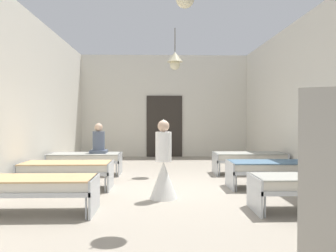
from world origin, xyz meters
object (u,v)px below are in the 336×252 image
at_px(bed_left_row_0, 35,186).
at_px(nurse_near_aisle, 163,170).
at_px(bed_left_row_1, 67,169).
at_px(bed_right_row_2, 249,158).
at_px(bed_right_row_0, 312,184).
at_px(patient_seated_primary, 99,142).
at_px(bed_left_row_2, 85,158).
at_px(bed_right_row_1, 272,168).

relative_size(bed_left_row_0, nurse_near_aisle, 1.28).
relative_size(bed_left_row_1, bed_right_row_2, 1.00).
relative_size(bed_right_row_0, patient_seated_primary, 2.38).
bearing_deg(bed_left_row_2, bed_left_row_0, -90.00).
relative_size(bed_right_row_0, nurse_near_aisle, 1.28).
bearing_deg(bed_left_row_1, bed_right_row_2, 23.28).
height_order(bed_right_row_1, nurse_near_aisle, nurse_near_aisle).
height_order(bed_right_row_0, bed_left_row_2, same).
height_order(bed_right_row_0, nurse_near_aisle, nurse_near_aisle).
bearing_deg(bed_right_row_2, patient_seated_primary, 179.15).
xyz_separation_m(bed_left_row_0, bed_left_row_1, (0.00, 1.90, 0.00)).
height_order(bed_right_row_1, bed_left_row_2, same).
height_order(bed_right_row_0, bed_right_row_1, same).
bearing_deg(bed_left_row_0, bed_right_row_0, 0.00).
distance_m(nurse_near_aisle, patient_seated_primary, 3.37).
bearing_deg(bed_left_row_1, patient_seated_primary, 79.88).
bearing_deg(bed_left_row_0, bed_left_row_2, 90.00).
distance_m(bed_left_row_0, patient_seated_primary, 3.90).
bearing_deg(bed_right_row_1, nurse_near_aisle, -158.42).
height_order(bed_right_row_2, patient_seated_primary, patient_seated_primary).
bearing_deg(bed_left_row_2, patient_seated_primary, 9.82).
xyz_separation_m(bed_left_row_0, nurse_near_aisle, (2.04, 0.96, 0.09)).
xyz_separation_m(bed_left_row_2, patient_seated_primary, (0.35, 0.06, 0.43)).
relative_size(bed_right_row_0, bed_left_row_2, 1.00).
distance_m(bed_left_row_2, nurse_near_aisle, 3.50).
distance_m(bed_right_row_2, nurse_near_aisle, 3.70).
relative_size(bed_left_row_0, bed_left_row_2, 1.00).
xyz_separation_m(bed_left_row_0, bed_right_row_2, (4.42, 3.80, 0.00)).
distance_m(bed_left_row_0, bed_left_row_1, 1.90).
distance_m(bed_right_row_1, nurse_near_aisle, 2.56).
relative_size(bed_right_row_0, bed_right_row_2, 1.00).
bearing_deg(nurse_near_aisle, bed_right_row_0, -178.02).
bearing_deg(bed_left_row_2, bed_right_row_0, -40.71).
relative_size(bed_right_row_1, bed_right_row_2, 1.00).
distance_m(bed_left_row_2, bed_right_row_2, 4.42).
xyz_separation_m(bed_left_row_1, nurse_near_aisle, (2.04, -0.94, 0.09)).
bearing_deg(patient_seated_primary, bed_right_row_0, -43.51).
relative_size(bed_right_row_2, nurse_near_aisle, 1.28).
relative_size(bed_left_row_0, bed_left_row_1, 1.00).
bearing_deg(bed_left_row_0, bed_left_row_1, 90.00).
bearing_deg(bed_right_row_2, nurse_near_aisle, -129.91).
relative_size(bed_right_row_1, bed_left_row_2, 1.00).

